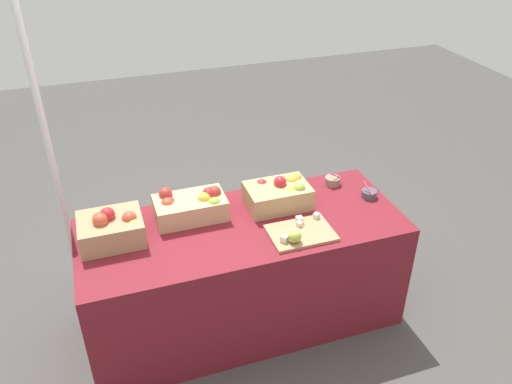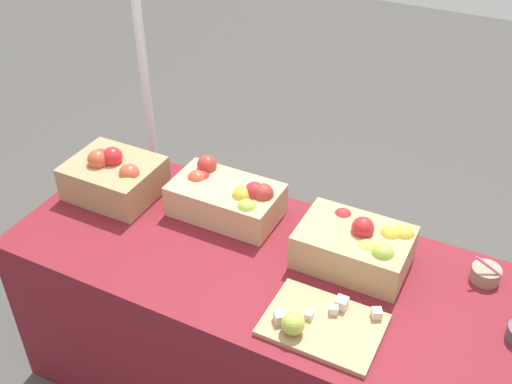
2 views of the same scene
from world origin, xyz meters
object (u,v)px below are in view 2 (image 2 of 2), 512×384
at_px(sample_bowl_near, 486,274).
at_px(apple_crate_right, 357,246).
at_px(apple_crate_left, 114,176).
at_px(cutting_board_front, 318,324).
at_px(tent_pole, 142,52).
at_px(apple_crate_middle, 227,197).

bearing_deg(sample_bowl_near, apple_crate_right, -164.29).
xyz_separation_m(apple_crate_left, sample_bowl_near, (1.43, 0.16, -0.06)).
xyz_separation_m(cutting_board_front, sample_bowl_near, (0.42, 0.46, 0.01)).
bearing_deg(cutting_board_front, tent_pole, 144.47).
distance_m(apple_crate_left, sample_bowl_near, 1.44).
distance_m(apple_crate_right, cutting_board_front, 0.34).
height_order(apple_crate_middle, tent_pole, tent_pole).
distance_m(apple_crate_middle, tent_pole, 0.95).
relative_size(apple_crate_left, sample_bowl_near, 3.14).
distance_m(cutting_board_front, sample_bowl_near, 0.62).
height_order(apple_crate_right, tent_pole, tent_pole).
distance_m(apple_crate_middle, apple_crate_right, 0.54).
bearing_deg(apple_crate_left, apple_crate_right, 2.57).
bearing_deg(apple_crate_left, tent_pole, 114.21).
bearing_deg(sample_bowl_near, apple_crate_middle, -175.57).
distance_m(sample_bowl_near, tent_pole, 1.79).
xyz_separation_m(sample_bowl_near, tent_pole, (-1.70, 0.46, 0.29)).
height_order(apple_crate_left, apple_crate_right, apple_crate_left).
relative_size(apple_crate_right, sample_bowl_near, 3.46).
xyz_separation_m(apple_crate_right, tent_pole, (-1.28, 0.58, 0.24)).
bearing_deg(apple_crate_right, apple_crate_left, -177.43).
bearing_deg(apple_crate_left, apple_crate_middle, 10.86).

